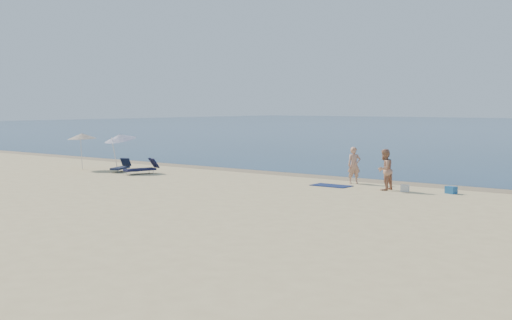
{
  "coord_description": "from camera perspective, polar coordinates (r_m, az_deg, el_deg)",
  "views": [
    {
      "loc": [
        17.53,
        -8.31,
        3.62
      ],
      "look_at": [
        -1.11,
        16.0,
        1.0
      ],
      "focal_mm": 45.0,
      "sensor_mm": 36.0,
      "label": 1
    }
  ],
  "objects": [
    {
      "name": "lounger_left",
      "position": [
        35.8,
        -11.9,
        -0.6
      ],
      "size": [
        1.13,
        1.69,
        0.71
      ],
      "rotation": [
        0.0,
        0.0,
        0.41
      ],
      "color": "#141C37",
      "rests_on": "ground"
    },
    {
      "name": "umbrella_near",
      "position": [
        35.62,
        -12.01,
        1.99
      ],
      "size": [
        1.83,
        1.85,
        2.24
      ],
      "rotation": [
        0.0,
        0.0,
        -0.08
      ],
      "color": "silver",
      "rests_on": "ground"
    },
    {
      "name": "umbrella_far",
      "position": [
        37.65,
        -15.2,
        2.06
      ],
      "size": [
        2.09,
        2.1,
        2.13
      ],
      "rotation": [
        0.0,
        0.0,
        -0.39
      ],
      "color": "silver",
      "rests_on": "ground"
    },
    {
      "name": "person_left",
      "position": [
        30.05,
        8.72,
        -0.46
      ],
      "size": [
        0.72,
        0.73,
        1.7
      ],
      "primitive_type": "imported",
      "rotation": [
        0.0,
        0.0,
        0.81
      ],
      "color": "tan",
      "rests_on": "ground"
    },
    {
      "name": "wet_sand_strip",
      "position": [
        32.98,
        5.14,
        -1.43
      ],
      "size": [
        240.0,
        1.6,
        0.0
      ],
      "primitive_type": "cube",
      "color": "#847254",
      "rests_on": "ground"
    },
    {
      "name": "blue_cooler",
      "position": [
        27.52,
        16.96,
        -2.56
      ],
      "size": [
        0.5,
        0.42,
        0.3
      ],
      "primitive_type": "cube",
      "rotation": [
        0.0,
        0.0,
        -0.31
      ],
      "color": "#1C5998",
      "rests_on": "ground"
    },
    {
      "name": "white_bag",
      "position": [
        27.64,
        13.09,
        -2.47
      ],
      "size": [
        0.39,
        0.36,
        0.29
      ],
      "primitive_type": "cube",
      "rotation": [
        0.0,
        0.0,
        0.26
      ],
      "color": "silver",
      "rests_on": "ground"
    },
    {
      "name": "lounger_right",
      "position": [
        34.35,
        -10.07,
        -0.74
      ],
      "size": [
        1.13,
        1.95,
        0.82
      ],
      "rotation": [
        0.0,
        0.0,
        -0.3
      ],
      "color": "#121433",
      "rests_on": "ground"
    },
    {
      "name": "person_right",
      "position": [
        27.86,
        11.35,
        -0.85
      ],
      "size": [
        0.75,
        0.92,
        1.76
      ],
      "primitive_type": "imported",
      "rotation": [
        0.0,
        0.0,
        -1.67
      ],
      "color": "#B1785D",
      "rests_on": "ground"
    },
    {
      "name": "beach_towel",
      "position": [
        29.05,
        6.7,
        -2.27
      ],
      "size": [
        1.75,
        0.97,
        0.03
      ],
      "primitive_type": "cube",
      "rotation": [
        0.0,
        0.0,
        -0.0
      ],
      "color": "#0D1945",
      "rests_on": "ground"
    }
  ]
}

